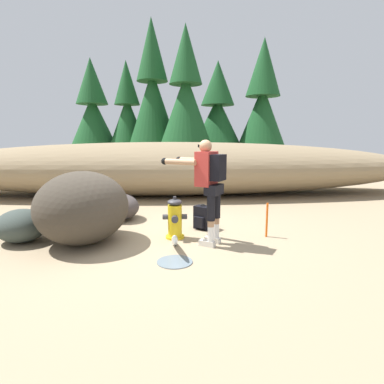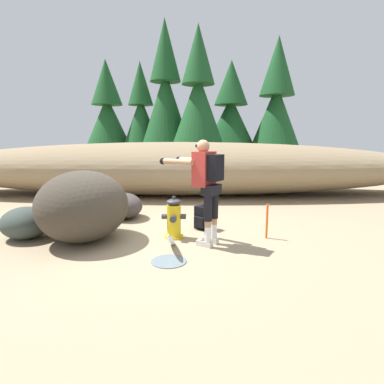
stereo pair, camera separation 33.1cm
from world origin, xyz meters
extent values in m
cube|color=#998466|center=(0.00, 0.00, -0.02)|extent=(56.00, 56.00, 0.04)
ellipsoid|color=#897556|center=(0.00, 4.38, 0.80)|extent=(15.78, 3.20, 1.61)
cylinder|color=gold|center=(0.18, 0.00, 0.02)|extent=(0.32, 0.32, 0.04)
cylinder|color=gold|center=(0.18, 0.00, 0.31)|extent=(0.24, 0.24, 0.54)
ellipsoid|color=#333338|center=(0.18, 0.00, 0.63)|extent=(0.25, 0.25, 0.10)
cylinder|color=#333338|center=(0.18, 0.00, 0.70)|extent=(0.06, 0.06, 0.05)
cylinder|color=#333338|center=(0.01, 0.00, 0.37)|extent=(0.09, 0.09, 0.09)
cylinder|color=#333338|center=(0.34, 0.00, 0.37)|extent=(0.09, 0.09, 0.09)
cylinder|color=#333338|center=(0.18, -0.17, 0.37)|extent=(0.11, 0.09, 0.11)
ellipsoid|color=silver|center=(0.18, -0.62, 0.15)|extent=(0.10, 0.94, 0.53)
cylinder|color=slate|center=(0.18, -1.07, 0.01)|extent=(0.50, 0.50, 0.01)
cube|color=beige|center=(0.69, -0.44, 0.04)|extent=(0.27, 0.22, 0.09)
cylinder|color=white|center=(0.74, -0.48, 0.21)|extent=(0.10, 0.10, 0.24)
cylinder|color=tan|center=(0.74, -0.48, 0.38)|extent=(0.10, 0.10, 0.10)
cylinder|color=black|center=(0.74, -0.48, 0.64)|extent=(0.13, 0.13, 0.43)
cube|color=beige|center=(0.80, -0.27, 0.04)|extent=(0.27, 0.22, 0.09)
cylinder|color=white|center=(0.85, -0.31, 0.21)|extent=(0.10, 0.10, 0.24)
cylinder|color=tan|center=(0.85, -0.31, 0.38)|extent=(0.10, 0.10, 0.10)
cylinder|color=black|center=(0.85, -0.31, 0.64)|extent=(0.13, 0.13, 0.43)
cube|color=black|center=(0.79, -0.39, 0.91)|extent=(0.34, 0.38, 0.16)
cube|color=#B2332D|center=(0.68, -0.32, 1.22)|extent=(0.40, 0.43, 0.54)
cube|color=black|center=(0.85, -0.43, 1.25)|extent=(0.28, 0.32, 0.40)
sphere|color=tan|center=(0.66, -0.31, 1.57)|extent=(0.20, 0.20, 0.20)
cube|color=black|center=(0.59, -0.26, 1.58)|extent=(0.10, 0.14, 0.04)
cylinder|color=tan|center=(0.25, -0.31, 1.33)|extent=(0.54, 0.39, 0.09)
sphere|color=black|center=(0.02, -0.17, 1.33)|extent=(0.11, 0.11, 0.11)
cylinder|color=tan|center=(0.48, 0.06, 1.33)|extent=(0.54, 0.39, 0.09)
sphere|color=black|center=(0.26, 0.21, 1.33)|extent=(0.11, 0.11, 0.11)
cube|color=black|center=(0.70, 0.53, 0.22)|extent=(0.36, 0.34, 0.44)
cube|color=black|center=(0.62, 0.43, 0.15)|extent=(0.20, 0.18, 0.20)
torus|color=black|center=(0.70, 0.53, 0.46)|extent=(0.10, 0.10, 0.02)
cube|color=black|center=(0.84, 0.57, 0.22)|extent=(0.06, 0.05, 0.37)
cube|color=black|center=(0.71, 0.67, 0.22)|extent=(0.06, 0.05, 0.37)
ellipsoid|color=#3E3736|center=(-1.01, 1.36, 0.27)|extent=(1.20, 1.25, 0.55)
ellipsoid|color=#3C352C|center=(-1.32, -0.16, 0.59)|extent=(1.76, 1.87, 1.18)
ellipsoid|color=#37403B|center=(-2.36, -0.05, 0.27)|extent=(1.16, 1.16, 0.54)
ellipsoid|color=#44413B|center=(-1.72, 0.98, 0.38)|extent=(1.29, 1.30, 0.76)
cylinder|color=#47331E|center=(-4.20, 11.79, 0.59)|extent=(0.30, 0.30, 1.18)
cone|color=#194C23|center=(-4.20, 11.79, 2.59)|extent=(2.53, 2.53, 2.82)
cone|color=#194C23|center=(-4.20, 11.79, 4.70)|extent=(1.64, 1.64, 2.35)
cylinder|color=#47331E|center=(-2.30, 11.31, 0.63)|extent=(0.24, 0.24, 1.26)
cone|color=#194C23|center=(-2.30, 11.31, 2.58)|extent=(2.01, 2.01, 2.63)
cone|color=#194C23|center=(-2.30, 11.31, 4.56)|extent=(1.31, 1.31, 2.19)
cylinder|color=#47331E|center=(-0.94, 10.64, 0.77)|extent=(0.28, 0.28, 1.54)
cone|color=#194C23|center=(-0.94, 10.64, 3.32)|extent=(2.35, 2.35, 3.55)
cone|color=#194C23|center=(-0.94, 10.64, 5.98)|extent=(1.53, 1.53, 2.96)
cylinder|color=#47331E|center=(0.67, 9.52, 0.78)|extent=(0.28, 0.28, 1.55)
cone|color=#194C23|center=(0.67, 9.52, 3.13)|extent=(2.34, 2.34, 3.16)
cone|color=#194C23|center=(0.67, 9.52, 5.50)|extent=(1.52, 1.52, 2.63)
cylinder|color=#47331E|center=(2.39, 11.34, 0.62)|extent=(0.32, 0.32, 1.23)
cone|color=#194C23|center=(2.39, 11.34, 2.57)|extent=(2.68, 2.68, 2.68)
cone|color=#194C23|center=(2.39, 11.34, 4.58)|extent=(1.74, 1.74, 2.23)
cylinder|color=#47331E|center=(4.58, 10.67, 0.51)|extent=(0.32, 0.32, 1.02)
cone|color=#194C23|center=(4.58, 10.67, 2.71)|extent=(2.66, 2.66, 3.38)
cone|color=#194C23|center=(4.58, 10.67, 5.24)|extent=(1.73, 1.73, 2.81)
cylinder|color=#E55914|center=(1.77, -0.02, 0.30)|extent=(0.04, 0.04, 0.60)
camera|label=1|loc=(0.21, -5.07, 1.67)|focal=28.58mm
camera|label=2|loc=(0.54, -5.08, 1.67)|focal=28.58mm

